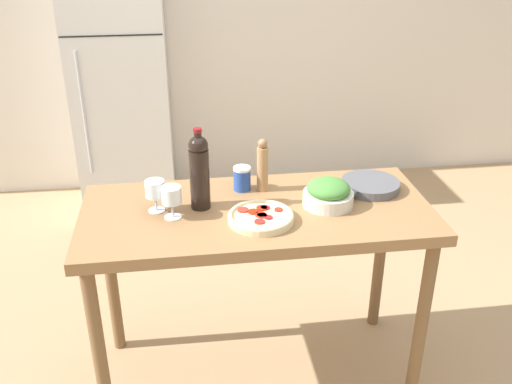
{
  "coord_description": "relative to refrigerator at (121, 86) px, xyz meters",
  "views": [
    {
      "loc": [
        -0.29,
        -2.07,
        2.0
      ],
      "look_at": [
        0.0,
        0.03,
        0.94
      ],
      "focal_mm": 40.0,
      "sensor_mm": 36.0,
      "label": 1
    }
  ],
  "objects": [
    {
      "name": "ground_plane",
      "position": [
        0.68,
        -1.88,
        -0.91
      ],
      "size": [
        14.0,
        14.0,
        0.0
      ],
      "primitive_type": "plane",
      "color": "tan"
    },
    {
      "name": "wall_back",
      "position": [
        0.68,
        0.35,
        0.39
      ],
      "size": [
        6.4,
        0.06,
        2.6
      ],
      "color": "silver",
      "rests_on": "ground_plane"
    },
    {
      "name": "refrigerator",
      "position": [
        0.0,
        0.0,
        0.0
      ],
      "size": [
        0.64,
        0.64,
        1.82
      ],
      "color": "silver",
      "rests_on": "ground_plane"
    },
    {
      "name": "prep_counter",
      "position": [
        0.68,
        -1.88,
        -0.13
      ],
      "size": [
        1.46,
        0.65,
        0.88
      ],
      "color": "olive",
      "rests_on": "ground_plane"
    },
    {
      "name": "wine_bottle",
      "position": [
        0.45,
        -1.83,
        0.14
      ],
      "size": [
        0.08,
        0.08,
        0.35
      ],
      "color": "black",
      "rests_on": "prep_counter"
    },
    {
      "name": "wine_glass_near",
      "position": [
        0.34,
        -1.91,
        0.07
      ],
      "size": [
        0.08,
        0.08,
        0.14
      ],
      "color": "silver",
      "rests_on": "prep_counter"
    },
    {
      "name": "wine_glass_far",
      "position": [
        0.27,
        -1.84,
        0.07
      ],
      "size": [
        0.08,
        0.08,
        0.14
      ],
      "color": "silver",
      "rests_on": "prep_counter"
    },
    {
      "name": "pepper_mill",
      "position": [
        0.73,
        -1.71,
        0.09
      ],
      "size": [
        0.05,
        0.05,
        0.24
      ],
      "color": "#AD7F51",
      "rests_on": "prep_counter"
    },
    {
      "name": "salad_bowl",
      "position": [
        0.98,
        -1.89,
        0.03
      ],
      "size": [
        0.21,
        0.21,
        0.11
      ],
      "color": "silver",
      "rests_on": "prep_counter"
    },
    {
      "name": "homemade_pizza",
      "position": [
        0.68,
        -1.99,
        -0.01
      ],
      "size": [
        0.26,
        0.26,
        0.03
      ],
      "color": "beige",
      "rests_on": "prep_counter"
    },
    {
      "name": "salt_canister",
      "position": [
        0.64,
        -1.69,
        0.03
      ],
      "size": [
        0.08,
        0.08,
        0.11
      ],
      "color": "#284CA3",
      "rests_on": "prep_counter"
    },
    {
      "name": "cast_iron_skillet",
      "position": [
        1.2,
        -1.77,
        -0.0
      ],
      "size": [
        0.35,
        0.32,
        0.04
      ],
      "color": "#56565B",
      "rests_on": "prep_counter"
    }
  ]
}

